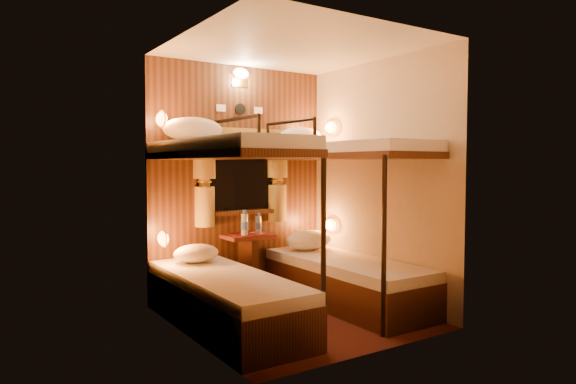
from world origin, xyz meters
TOP-DOWN VIEW (x-y plane):
  - floor at (0.00, 0.00)m, footprint 2.10×2.10m
  - ceiling at (0.00, 0.00)m, footprint 2.10×2.10m
  - wall_back at (0.00, 1.05)m, footprint 2.40×0.00m
  - wall_front at (0.00, -1.05)m, footprint 2.40×0.00m
  - wall_left at (-1.00, 0.00)m, footprint 0.00×2.40m
  - wall_right at (1.00, 0.00)m, footprint 0.00×2.40m
  - back_panel at (0.00, 1.04)m, footprint 2.00×0.03m
  - bunk_left at (-0.65, 0.07)m, footprint 0.72×1.90m
  - bunk_right at (0.65, 0.07)m, footprint 0.72×1.90m
  - window at (0.00, 1.00)m, footprint 1.00×0.12m
  - curtains at (0.00, 0.97)m, footprint 1.10×0.22m
  - back_fixtures at (0.00, 1.00)m, footprint 0.54×0.09m
  - reading_lamps at (-0.00, 0.70)m, footprint 2.00×0.20m
  - table at (0.00, 0.85)m, footprint 0.50×0.34m
  - bottle_left at (-0.07, 0.80)m, footprint 0.08×0.08m
  - bottle_right at (0.10, 0.81)m, footprint 0.06×0.06m
  - sachet_a at (0.12, 0.83)m, footprint 0.10×0.09m
  - sachet_b at (0.10, 0.92)m, footprint 0.08×0.07m
  - pillow_lower_left at (-0.65, 0.68)m, footprint 0.44×0.31m
  - pillow_lower_right at (0.65, 0.69)m, footprint 0.53×0.38m
  - pillow_upper_left at (-0.65, 0.73)m, footprint 0.57×0.41m
  - pillow_upper_right at (0.65, 0.84)m, footprint 0.49×0.35m

SIDE VIEW (x-z plane):
  - floor at x=0.00m, z-range 0.00..0.00m
  - table at x=0.00m, z-range 0.09..0.74m
  - pillow_lower_left at x=-0.65m, z-range 0.46..0.63m
  - bunk_left at x=-0.65m, z-range -0.35..1.47m
  - bunk_right at x=0.65m, z-range -0.35..1.47m
  - pillow_lower_right at x=0.65m, z-range 0.46..0.67m
  - sachet_b at x=0.10m, z-range 0.65..0.66m
  - sachet_a at x=0.12m, z-range 0.65..0.66m
  - bottle_right at x=0.10m, z-range 0.63..0.86m
  - bottle_left at x=-0.07m, z-range 0.63..0.89m
  - window at x=0.00m, z-range 0.79..1.58m
  - wall_back at x=0.00m, z-range 0.00..2.40m
  - wall_front at x=0.00m, z-range 0.00..2.40m
  - wall_left at x=-1.00m, z-range 0.00..2.40m
  - wall_right at x=1.00m, z-range 0.00..2.40m
  - back_panel at x=0.00m, z-range 0.00..2.40m
  - reading_lamps at x=0.00m, z-range 0.62..1.86m
  - curtains at x=0.00m, z-range 0.76..1.76m
  - pillow_upper_right at x=0.65m, z-range 1.59..1.78m
  - pillow_upper_left at x=-0.65m, z-range 1.59..1.81m
  - back_fixtures at x=0.00m, z-range 2.00..2.49m
  - ceiling at x=0.00m, z-range 2.40..2.40m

